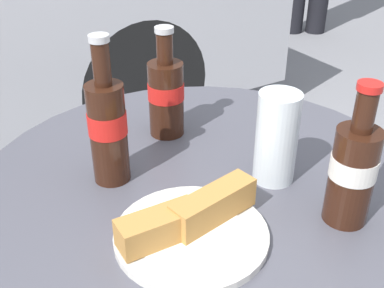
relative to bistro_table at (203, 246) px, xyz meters
name	(u,v)px	position (x,y,z in m)	size (l,w,h in m)	color
bistro_table	(203,246)	(0.00, 0.00, 0.00)	(0.79, 0.79, 0.78)	#333333
cola_bottle_left	(166,94)	(0.03, 0.17, 0.23)	(0.07, 0.07, 0.21)	#33190F
cola_bottle_right	(353,170)	(0.12, -0.19, 0.23)	(0.07, 0.07, 0.22)	#33190F
cola_bottle_center	(108,127)	(-0.13, 0.08, 0.25)	(0.06, 0.06, 0.25)	#33190F
drinking_glass	(276,141)	(0.10, -0.06, 0.22)	(0.07, 0.07, 0.16)	black
lunch_plate_near	(190,226)	(-0.09, -0.11, 0.17)	(0.22, 0.22, 0.06)	silver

